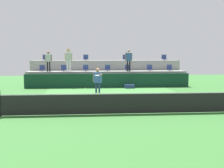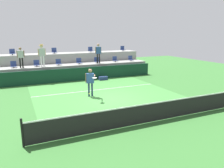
% 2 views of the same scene
% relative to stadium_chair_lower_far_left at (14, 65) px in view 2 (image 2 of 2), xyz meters
% --- Properties ---
extents(ground_plane, '(40.00, 40.00, 0.00)m').
position_rel_stadium_chair_lower_far_left_xyz_m(ground_plane, '(5.32, -7.23, -1.46)').
color(ground_plane, '#336B2D').
extents(court_inner_paint, '(9.00, 10.00, 0.01)m').
position_rel_stadium_chair_lower_far_left_xyz_m(court_inner_paint, '(5.32, -6.23, -1.46)').
color(court_inner_paint, '#3D7F38').
rests_on(court_inner_paint, ground_plane).
extents(court_service_line, '(9.00, 0.06, 0.00)m').
position_rel_stadium_chair_lower_far_left_xyz_m(court_service_line, '(5.32, -4.83, -1.46)').
color(court_service_line, white).
rests_on(court_service_line, ground_plane).
extents(tennis_net, '(10.48, 0.08, 1.07)m').
position_rel_stadium_chair_lower_far_left_xyz_m(tennis_net, '(5.32, -11.23, -0.97)').
color(tennis_net, black).
rests_on(tennis_net, ground_plane).
extents(sponsor_backboard, '(13.00, 0.16, 1.10)m').
position_rel_stadium_chair_lower_far_left_xyz_m(sponsor_backboard, '(5.32, -1.23, -0.91)').
color(sponsor_backboard, '#0F3323').
rests_on(sponsor_backboard, ground_plane).
extents(seating_tier_lower, '(13.00, 1.80, 1.25)m').
position_rel_stadium_chair_lower_far_left_xyz_m(seating_tier_lower, '(5.32, 0.07, -0.84)').
color(seating_tier_lower, gray).
rests_on(seating_tier_lower, ground_plane).
extents(seating_tier_upper, '(13.00, 1.80, 2.10)m').
position_rel_stadium_chair_lower_far_left_xyz_m(seating_tier_upper, '(5.32, 1.87, -0.41)').
color(seating_tier_upper, gray).
rests_on(seating_tier_upper, ground_plane).
extents(stadium_chair_lower_far_left, '(0.44, 0.40, 0.52)m').
position_rel_stadium_chair_lower_far_left_xyz_m(stadium_chair_lower_far_left, '(0.00, 0.00, 0.00)').
color(stadium_chair_lower_far_left, '#2D2D33').
rests_on(stadium_chair_lower_far_left, seating_tier_lower).
extents(stadium_chair_lower_left, '(0.44, 0.40, 0.52)m').
position_rel_stadium_chair_lower_far_left_xyz_m(stadium_chair_lower_left, '(1.74, 0.00, 0.00)').
color(stadium_chair_lower_left, '#2D2D33').
rests_on(stadium_chair_lower_left, seating_tier_lower).
extents(stadium_chair_lower_mid_left, '(0.44, 0.40, 0.52)m').
position_rel_stadium_chair_lower_far_left_xyz_m(stadium_chair_lower_mid_left, '(3.54, 0.00, 0.00)').
color(stadium_chair_lower_mid_left, '#2D2D33').
rests_on(stadium_chair_lower_mid_left, seating_tier_lower).
extents(stadium_chair_lower_center, '(0.44, 0.40, 0.52)m').
position_rel_stadium_chair_lower_far_left_xyz_m(stadium_chair_lower_center, '(5.36, 0.00, 0.00)').
color(stadium_chair_lower_center, '#2D2D33').
rests_on(stadium_chair_lower_center, seating_tier_lower).
extents(stadium_chair_lower_mid_right, '(0.44, 0.40, 0.52)m').
position_rel_stadium_chair_lower_far_left_xyz_m(stadium_chair_lower_mid_right, '(7.05, 0.00, 0.00)').
color(stadium_chair_lower_mid_right, '#2D2D33').
rests_on(stadium_chair_lower_mid_right, seating_tier_lower).
extents(stadium_chair_lower_right, '(0.44, 0.40, 0.52)m').
position_rel_stadium_chair_lower_far_left_xyz_m(stadium_chair_lower_right, '(8.92, 0.00, 0.00)').
color(stadium_chair_lower_right, '#2D2D33').
rests_on(stadium_chair_lower_right, seating_tier_lower).
extents(stadium_chair_lower_far_right, '(0.44, 0.40, 0.52)m').
position_rel_stadium_chair_lower_far_left_xyz_m(stadium_chair_lower_far_right, '(10.63, 0.00, 0.00)').
color(stadium_chair_lower_far_right, '#2D2D33').
rests_on(stadium_chair_lower_far_right, seating_tier_lower).
extents(stadium_chair_upper_far_left, '(0.44, 0.40, 0.52)m').
position_rel_stadium_chair_lower_far_left_xyz_m(stadium_chair_upper_far_left, '(-0.02, 1.80, 0.85)').
color(stadium_chair_upper_far_left, '#2D2D33').
rests_on(stadium_chair_upper_far_left, seating_tier_upper).
extents(stadium_chair_upper_left, '(0.44, 0.40, 0.52)m').
position_rel_stadium_chair_lower_far_left_xyz_m(stadium_chair_upper_left, '(3.54, 1.80, 0.85)').
color(stadium_chair_upper_left, '#2D2D33').
rests_on(stadium_chair_upper_left, seating_tier_upper).
extents(stadium_chair_upper_right, '(0.44, 0.40, 0.52)m').
position_rel_stadium_chair_lower_far_left_xyz_m(stadium_chair_upper_right, '(7.08, 1.80, 0.85)').
color(stadium_chair_upper_right, '#2D2D33').
rests_on(stadium_chair_upper_right, seating_tier_upper).
extents(stadium_chair_upper_far_right, '(0.44, 0.40, 0.52)m').
position_rel_stadium_chair_lower_far_left_xyz_m(stadium_chair_upper_far_right, '(10.65, 1.80, 0.85)').
color(stadium_chair_upper_far_right, '#2D2D33').
rests_on(stadium_chair_upper_far_right, seating_tier_upper).
extents(tennis_player, '(0.59, 1.33, 1.77)m').
position_rel_stadium_chair_lower_far_left_xyz_m(tennis_player, '(4.32, -6.21, -0.37)').
color(tennis_player, navy).
rests_on(tennis_player, ground_plane).
extents(spectator_in_grey, '(0.57, 0.23, 1.62)m').
position_rel_stadium_chair_lower_far_left_xyz_m(spectator_in_grey, '(0.58, -0.38, 0.75)').
color(spectator_in_grey, black).
rests_on(spectator_in_grey, seating_tier_lower).
extents(spectator_with_hat, '(0.61, 0.44, 1.82)m').
position_rel_stadium_chair_lower_far_left_xyz_m(spectator_with_hat, '(2.18, -0.38, 0.91)').
color(spectator_with_hat, white).
rests_on(spectator_with_hat, seating_tier_lower).
extents(spectator_leaning_on_rail, '(0.62, 0.26, 1.77)m').
position_rel_stadium_chair_lower_far_left_xyz_m(spectator_leaning_on_rail, '(7.06, -0.38, 0.86)').
color(spectator_leaning_on_rail, black).
rests_on(spectator_leaning_on_rail, seating_tier_lower).
extents(tennis_ball, '(0.07, 0.07, 0.07)m').
position_rel_stadium_chair_lower_far_left_xyz_m(tennis_ball, '(3.59, -8.15, -0.70)').
color(tennis_ball, '#CCE033').
extents(equipment_bag, '(0.76, 0.28, 0.30)m').
position_rel_stadium_chair_lower_far_left_xyz_m(equipment_bag, '(6.91, -1.88, -1.31)').
color(equipment_bag, navy).
rests_on(equipment_bag, ground_plane).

